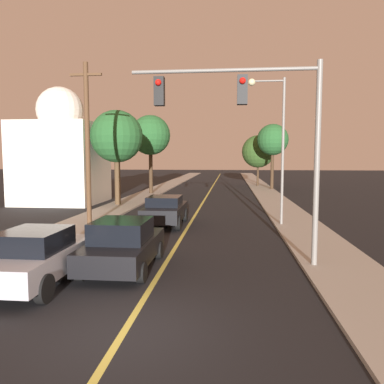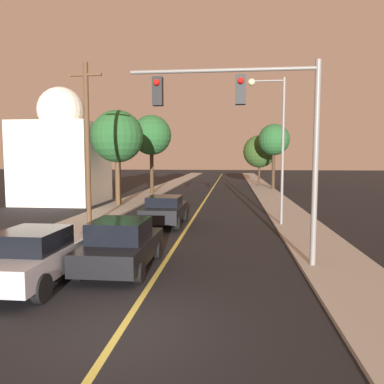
# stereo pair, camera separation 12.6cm
# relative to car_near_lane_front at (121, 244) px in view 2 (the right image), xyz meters

# --- Properties ---
(ground_plane) EXTENTS (200.00, 200.00, 0.00)m
(ground_plane) POSITION_rel_car_near_lane_front_xyz_m (1.23, -4.24, -0.78)
(ground_plane) COLOR black
(road_surface) EXTENTS (8.78, 80.00, 0.01)m
(road_surface) POSITION_rel_car_near_lane_front_xyz_m (1.23, 31.76, -0.78)
(road_surface) COLOR black
(road_surface) RESTS_ON ground
(sidewalk_left) EXTENTS (2.50, 80.00, 0.12)m
(sidewalk_left) POSITION_rel_car_near_lane_front_xyz_m (-4.41, 31.76, -0.72)
(sidewalk_left) COLOR #9E998E
(sidewalk_left) RESTS_ON ground
(sidewalk_right) EXTENTS (2.50, 80.00, 0.12)m
(sidewalk_right) POSITION_rel_car_near_lane_front_xyz_m (6.87, 31.76, -0.72)
(sidewalk_right) COLOR #9E998E
(sidewalk_right) RESTS_ON ground
(car_near_lane_front) EXTENTS (1.99, 4.14, 1.59)m
(car_near_lane_front) POSITION_rel_car_near_lane_front_xyz_m (0.00, 0.00, 0.00)
(car_near_lane_front) COLOR black
(car_near_lane_front) RESTS_ON ground
(car_near_lane_second) EXTENTS (1.97, 4.28, 1.54)m
(car_near_lane_second) POSITION_rel_car_near_lane_front_xyz_m (-0.00, 7.67, 0.03)
(car_near_lane_second) COLOR black
(car_near_lane_second) RESTS_ON ground
(car_outer_lane_front) EXTENTS (1.89, 4.14, 1.57)m
(car_outer_lane_front) POSITION_rel_car_near_lane_front_xyz_m (-1.93, -1.69, 0.02)
(car_outer_lane_front) COLOR #A5A8B2
(car_outer_lane_front) RESTS_ON ground
(traffic_signal_mast) EXTENTS (5.92, 0.42, 6.35)m
(traffic_signal_mast) POSITION_rel_car_near_lane_front_xyz_m (4.11, 0.69, 3.93)
(traffic_signal_mast) COLOR slate
(traffic_signal_mast) RESTS_ON ground
(streetlamp_right) EXTENTS (1.85, 0.36, 7.35)m
(streetlamp_right) POSITION_rel_car_near_lane_front_xyz_m (5.55, 8.03, 4.03)
(streetlamp_right) COLOR slate
(streetlamp_right) RESTS_ON ground
(utility_pole_left) EXTENTS (1.60, 0.24, 8.05)m
(utility_pole_left) POSITION_rel_car_near_lane_front_xyz_m (-3.76, 6.87, 3.53)
(utility_pole_left) COLOR #513823
(utility_pole_left) RESTS_ON ground
(tree_left_near) EXTENTS (3.75, 3.75, 7.38)m
(tree_left_near) POSITION_rel_car_near_lane_front_xyz_m (-4.18, 23.72, 4.81)
(tree_left_near) COLOR #3D2B1C
(tree_left_near) RESTS_ON ground
(tree_left_far) EXTENTS (3.74, 3.74, 6.78)m
(tree_left_far) POSITION_rel_car_near_lane_front_xyz_m (-4.78, 15.06, 4.21)
(tree_left_far) COLOR #4C3823
(tree_left_far) RESTS_ON ground
(tree_right_near) EXTENTS (3.36, 3.36, 6.99)m
(tree_right_near) POSITION_rel_car_near_lane_front_xyz_m (7.86, 29.91, 4.61)
(tree_right_near) COLOR #3D2B1C
(tree_right_near) RESTS_ON ground
(tree_right_far) EXTENTS (3.89, 3.89, 6.07)m
(tree_right_far) POSITION_rel_car_near_lane_front_xyz_m (6.67, 34.45, 3.45)
(tree_right_far) COLOR #3D2B1C
(tree_right_far) RESTS_ON ground
(domed_building_left) EXTENTS (5.88, 5.88, 8.85)m
(domed_building_left) POSITION_rel_car_near_lane_front_xyz_m (-9.60, 16.46, 2.96)
(domed_building_left) COLOR silver
(domed_building_left) RESTS_ON ground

